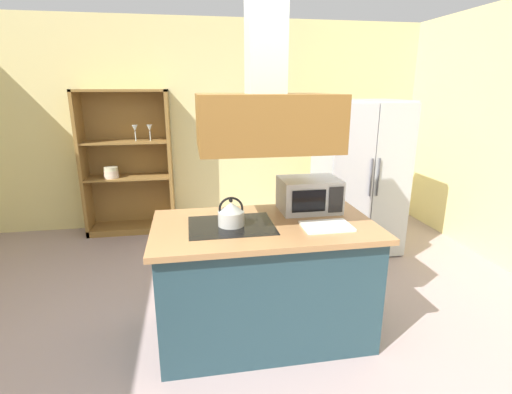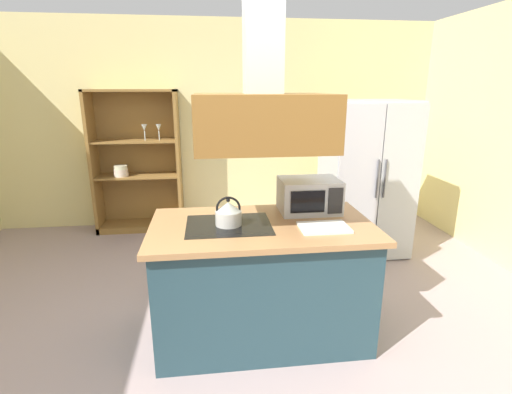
{
  "view_description": "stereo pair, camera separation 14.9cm",
  "coord_description": "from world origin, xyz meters",
  "views": [
    {
      "loc": [
        -0.28,
        -2.27,
        1.84
      ],
      "look_at": [
        0.23,
        0.62,
        1.0
      ],
      "focal_mm": 26.75,
      "sensor_mm": 36.0,
      "label": 1
    },
    {
      "loc": [
        -0.13,
        -2.29,
        1.84
      ],
      "look_at": [
        0.23,
        0.62,
        1.0
      ],
      "focal_mm": 26.75,
      "sensor_mm": 36.0,
      "label": 2
    }
  ],
  "objects": [
    {
      "name": "kettle",
      "position": [
        -0.01,
        0.27,
        0.99
      ],
      "size": [
        0.19,
        0.19,
        0.21
      ],
      "color": "#BBBBB5",
      "rests_on": "kitchen_island"
    },
    {
      "name": "dish_cabinet",
      "position": [
        -1.06,
        2.78,
        0.8
      ],
      "size": [
        1.11,
        0.4,
        1.82
      ],
      "color": "olive",
      "rests_on": "ground"
    },
    {
      "name": "range_hood",
      "position": [
        0.23,
        0.27,
        1.74
      ],
      "size": [
        0.9,
        0.7,
        1.26
      ],
      "color": "brown"
    },
    {
      "name": "ground_plane",
      "position": [
        0.0,
        0.0,
        0.0
      ],
      "size": [
        7.8,
        7.8,
        0.0
      ],
      "primitive_type": "plane",
      "color": "gray"
    },
    {
      "name": "refrigerator",
      "position": [
        1.61,
        1.71,
        0.86
      ],
      "size": [
        0.9,
        0.78,
        1.72
      ],
      "color": "#B1B8C1",
      "rests_on": "ground"
    },
    {
      "name": "cutting_board",
      "position": [
        0.65,
        0.12,
        0.91
      ],
      "size": [
        0.34,
        0.24,
        0.02
      ],
      "primitive_type": "cube",
      "rotation": [
        0.0,
        0.0,
        -0.0
      ],
      "color": "white",
      "rests_on": "kitchen_island"
    },
    {
      "name": "wall_back",
      "position": [
        0.0,
        3.0,
        1.35
      ],
      "size": [
        6.0,
        0.12,
        2.7
      ],
      "primitive_type": "cube",
      "color": "beige",
      "rests_on": "ground"
    },
    {
      "name": "kitchen_island",
      "position": [
        0.23,
        0.27,
        0.45
      ],
      "size": [
        1.6,
        0.91,
        0.9
      ],
      "color": "#25424C",
      "rests_on": "ground"
    },
    {
      "name": "microwave",
      "position": [
        0.64,
        0.51,
        1.03
      ],
      "size": [
        0.46,
        0.35,
        0.26
      ],
      "color": "#B7BABF",
      "rests_on": "kitchen_island"
    }
  ]
}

